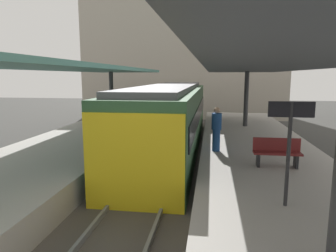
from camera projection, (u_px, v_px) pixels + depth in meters
ground_plane at (150, 191)px, 10.01m from camera, size 80.00×80.00×0.00m
platform_left at (41, 171)px, 10.46m from camera, size 4.40×28.00×1.00m
platform_right at (271, 182)px, 9.39m from camera, size 4.40×28.00×1.00m
track_ballast at (150, 188)px, 9.99m from camera, size 3.20×28.00×0.20m
rail_near_side at (128, 182)px, 10.06m from camera, size 0.08×28.00×0.14m
rail_far_side at (171, 184)px, 9.86m from camera, size 0.08×28.00×0.14m
commuter_train at (170, 118)px, 14.61m from camera, size 2.78×14.03×3.10m
canopy_left at (55, 68)px, 11.26m from camera, size 4.18×21.00×3.13m
canopy_right at (268, 67)px, 10.20m from camera, size 4.18×21.00×3.13m
platform_bench at (277, 151)px, 9.23m from camera, size 1.40×0.41×0.86m
platform_sign at (290, 130)px, 6.22m from camera, size 0.90×0.08×2.21m
passenger_near_bench at (216, 129)px, 11.09m from camera, size 0.36×0.36×1.61m
station_building_backdrop at (184, 57)px, 28.76m from camera, size 18.00×6.00×11.00m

